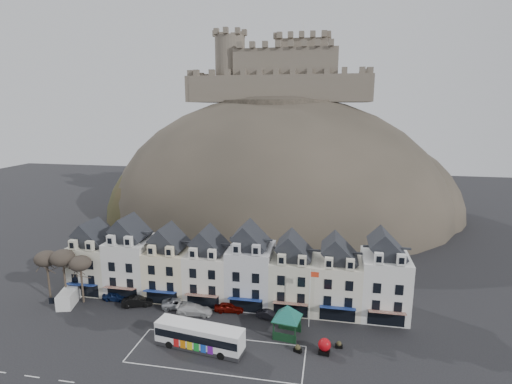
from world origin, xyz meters
TOP-DOWN VIEW (x-y plane):
  - ground at (0.00, 0.00)m, footprint 300.00×300.00m
  - coach_bay_markings at (2.00, 1.25)m, footprint 22.00×7.50m
  - townhouse_terrace at (0.15, 15.97)m, footprint 54.40×9.35m
  - castle_hill at (1.25, 68.95)m, footprint 100.00×76.00m
  - castle at (0.51, 75.93)m, footprint 50.20×22.20m
  - tree_left_far at (-29.00, 10.50)m, footprint 3.61×3.61m
  - tree_left_mid at (-26.00, 10.50)m, footprint 3.78×3.78m
  - tree_left_near at (-23.00, 10.50)m, footprint 3.43×3.43m
  - bus at (-0.57, 2.02)m, footprint 12.04×4.37m
  - bus_shelter at (10.24, 7.01)m, footprint 7.16×7.16m
  - red_buoy at (15.36, 4.00)m, footprint 1.63×1.63m
  - flagpole at (13.12, 10.00)m, footprint 1.25×0.13m
  - white_van at (-24.88, 9.50)m, footprint 3.52×5.50m
  - planter_west at (12.00, 3.60)m, footprint 1.14×0.88m
  - planter_east at (17.18, 5.52)m, footprint 0.97×0.66m
  - car_navy at (-18.18, 12.00)m, footprint 4.28×1.78m
  - car_black at (-13.87, 10.91)m, footprint 5.01×3.16m
  - car_silver at (-7.16, 11.76)m, footprint 5.90×3.97m
  - car_white at (-4.14, 10.15)m, footprint 5.51×2.64m
  - car_maroon at (0.80, 12.00)m, footprint 4.73×2.30m
  - car_charcoal at (7.14, 10.91)m, footprint 4.07×2.40m

SIDE VIEW (x-z plane):
  - ground at x=0.00m, z-range 0.00..0.00m
  - coach_bay_markings at x=2.00m, z-range -0.01..0.01m
  - castle_hill at x=1.25m, z-range -33.89..34.11m
  - planter_east at x=17.18m, z-range -0.02..0.92m
  - planter_west at x=12.00m, z-range -0.02..1.01m
  - car_charcoal at x=7.14m, z-range 0.00..1.27m
  - car_navy at x=-18.18m, z-range 0.00..1.45m
  - car_silver at x=-7.16m, z-range 0.00..1.52m
  - car_white at x=-4.14m, z-range 0.00..1.55m
  - car_maroon at x=0.80m, z-range 0.00..1.55m
  - car_black at x=-13.87m, z-range 0.00..1.56m
  - red_buoy at x=15.36m, z-range 0.02..2.04m
  - white_van at x=-24.88m, z-range 0.00..2.32m
  - bus at x=-0.57m, z-range 0.18..3.50m
  - bus_shelter at x=10.24m, z-range 1.27..5.86m
  - flagpole at x=13.12m, z-range 0.61..9.26m
  - townhouse_terrace at x=0.15m, z-range -0.60..11.20m
  - tree_left_near at x=-23.00m, z-range 2.64..10.47m
  - tree_left_far at x=-29.00m, z-range 2.78..11.02m
  - tree_left_mid at x=-26.00m, z-range 2.92..11.56m
  - castle at x=0.51m, z-range 29.19..51.19m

